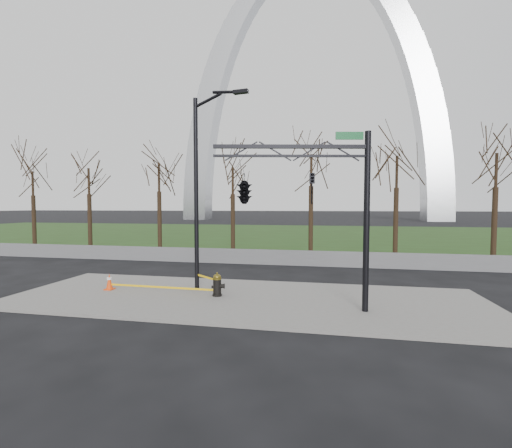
% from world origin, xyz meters
% --- Properties ---
extents(ground, '(500.00, 500.00, 0.00)m').
position_xyz_m(ground, '(0.00, 0.00, 0.00)').
color(ground, black).
rests_on(ground, ground).
extents(sidewalk, '(18.00, 6.00, 0.10)m').
position_xyz_m(sidewalk, '(0.00, 0.00, 0.05)').
color(sidewalk, slate).
rests_on(sidewalk, ground).
extents(grass_strip, '(120.00, 40.00, 0.06)m').
position_xyz_m(grass_strip, '(0.00, 30.00, 0.03)').
color(grass_strip, '#253D16').
rests_on(grass_strip, ground).
extents(guardrail, '(60.00, 0.30, 0.90)m').
position_xyz_m(guardrail, '(0.00, 8.00, 0.45)').
color(guardrail, '#59595B').
rests_on(guardrail, ground).
extents(gateway_arch, '(66.00, 6.00, 65.00)m').
position_xyz_m(gateway_arch, '(0.00, 75.00, 32.50)').
color(gateway_arch, silver).
rests_on(gateway_arch, ground).
extents(tree_row, '(50.31, 4.00, 7.91)m').
position_xyz_m(tree_row, '(2.16, 12.00, 3.95)').
color(tree_row, black).
rests_on(tree_row, ground).
extents(fire_hydrant, '(0.57, 0.37, 0.92)m').
position_xyz_m(fire_hydrant, '(-1.04, 0.01, 0.52)').
color(fire_hydrant, black).
rests_on(fire_hydrant, sidewalk).
extents(traffic_cone, '(0.35, 0.35, 0.67)m').
position_xyz_m(traffic_cone, '(-5.77, 0.12, 0.43)').
color(traffic_cone, '#F5440C').
rests_on(traffic_cone, sidewalk).
extents(street_light, '(2.38, 0.51, 8.21)m').
position_xyz_m(street_light, '(-2.01, 0.92, 4.69)').
color(street_light, black).
rests_on(street_light, ground).
extents(traffic_signal_mast, '(5.01, 2.54, 6.00)m').
position_xyz_m(traffic_signal_mast, '(1.18, -1.55, 4.15)').
color(traffic_signal_mast, black).
rests_on(traffic_signal_mast, ground).
extents(caution_tape, '(4.72, 0.94, 0.46)m').
position_xyz_m(caution_tape, '(-2.98, 0.16, 0.41)').
color(caution_tape, yellow).
rests_on(caution_tape, ground).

